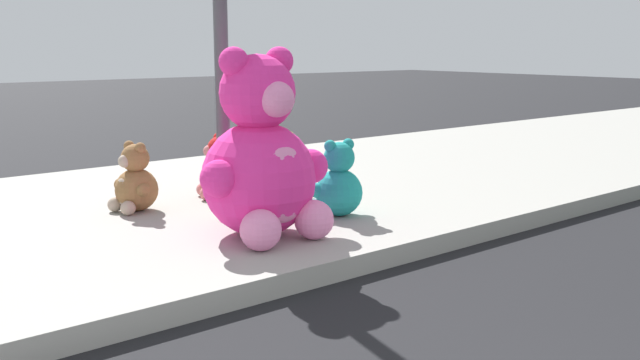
% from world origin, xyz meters
% --- Properties ---
extents(sidewalk, '(28.00, 4.40, 0.15)m').
position_xyz_m(sidewalk, '(0.00, 5.20, 0.07)').
color(sidewalk, '#9E9B93').
rests_on(sidewalk, ground_plane).
extents(sign_pole, '(0.56, 0.11, 3.20)m').
position_xyz_m(sign_pole, '(1.00, 4.40, 1.85)').
color(sign_pole, '#4C4C51').
rests_on(sign_pole, sidewalk).
extents(plush_pink_large, '(1.05, 0.92, 1.36)m').
position_xyz_m(plush_pink_large, '(0.96, 3.81, 0.69)').
color(plush_pink_large, '#F22D93').
rests_on(plush_pink_large, sidewalk).
extents(plush_brown, '(0.41, 0.45, 0.59)m').
position_xyz_m(plush_brown, '(0.57, 5.13, 0.38)').
color(plush_brown, olive).
rests_on(plush_brown, sidewalk).
extents(plush_red, '(0.42, 0.43, 0.58)m').
position_xyz_m(plush_red, '(1.40, 5.15, 0.38)').
color(plush_red, red).
rests_on(plush_red, sidewalk).
extents(plush_yellow, '(0.48, 0.44, 0.63)m').
position_xyz_m(plush_yellow, '(1.71, 4.65, 0.40)').
color(plush_yellow, yellow).
rests_on(plush_yellow, sidewalk).
extents(plush_teal, '(0.48, 0.43, 0.63)m').
position_xyz_m(plush_teal, '(1.79, 3.94, 0.40)').
color(plush_teal, teal).
rests_on(plush_teal, sidewalk).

